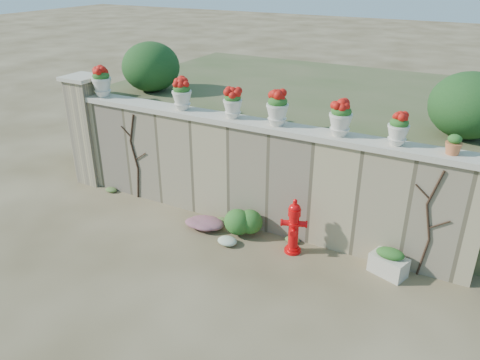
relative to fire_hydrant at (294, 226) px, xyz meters
The scene contains 21 objects.
ground 1.73m from the fire_hydrant, 132.71° to the right, with size 80.00×80.00×0.00m, color #4B3E25.
stone_wall 1.35m from the fire_hydrant, 152.41° to the left, with size 8.00×0.40×2.00m, color #9C8E68.
wall_cap 1.98m from the fire_hydrant, 152.41° to the left, with size 8.10×0.52×0.10m, color beige.
gate_pillar 5.35m from the fire_hydrant, behind, with size 0.72×0.72×2.48m.
raised_fill 3.98m from the fire_hydrant, 106.49° to the left, with size 9.00×6.00×2.00m, color #384C23.
back_shrub_left 5.09m from the fire_hydrant, 157.55° to the left, with size 1.30×1.30×1.10m, color #143814.
back_shrub_right 3.53m from the fire_hydrant, 38.08° to the left, with size 1.30×1.30×1.10m, color #143814.
vine_left 3.84m from the fire_hydrant, behind, with size 0.60×0.04×1.91m.
vine_right 2.19m from the fire_hydrant, ahead, with size 0.60×0.04×1.91m.
fire_hydrant is the anchor object (origin of this frame).
planter_box 1.67m from the fire_hydrant, ahead, with size 0.66×0.51×0.49m.
green_shrub 1.06m from the fire_hydrant, behind, with size 0.69×0.62×0.65m, color #1E5119.
magenta_clump 2.00m from the fire_hydrant, behind, with size 0.97×0.65×0.26m, color #B22377.
white_flowers 1.19m from the fire_hydrant, 163.78° to the right, with size 0.47×0.37×0.17m, color white.
urn_pot_0 5.09m from the fire_hydrant, behind, with size 0.41×0.41×0.64m.
urn_pot_1 3.29m from the fire_hydrant, 167.54° to the left, with size 0.38×0.38×0.59m.
urn_pot_2 2.47m from the fire_hydrant, 159.09° to the left, with size 0.35×0.35×0.55m.
urn_pot_3 2.07m from the fire_hydrant, 137.79° to the left, with size 0.39×0.39×0.61m.
urn_pot_4 2.02m from the fire_hydrant, 50.50° to the left, with size 0.38×0.38×0.60m.
urn_pot_5 2.38m from the fire_hydrant, 22.64° to the left, with size 0.33×0.33×0.52m.
terracotta_pot 2.86m from the fire_hydrant, 14.77° to the left, with size 0.25×0.25×0.30m.
Camera 1 is at (3.63, -5.42, 4.71)m, focal length 35.00 mm.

